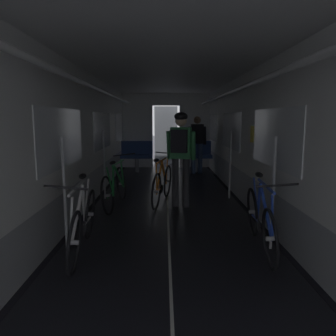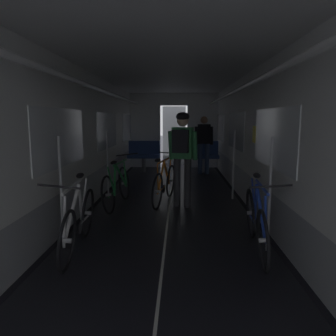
# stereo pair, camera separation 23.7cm
# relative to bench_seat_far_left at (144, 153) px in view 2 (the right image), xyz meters

# --- Properties ---
(train_car_shell) EXTENTS (3.14, 12.34, 2.57)m
(train_car_shell) POSITION_rel_bench_seat_far_left_xyz_m (0.90, -4.47, 1.13)
(train_car_shell) COLOR black
(train_car_shell) RESTS_ON ground
(bench_seat_far_left) EXTENTS (0.98, 0.51, 0.95)m
(bench_seat_far_left) POSITION_rel_bench_seat_far_left_xyz_m (0.00, 0.00, 0.00)
(bench_seat_far_left) COLOR gray
(bench_seat_far_left) RESTS_ON ground
(bench_seat_far_right) EXTENTS (0.98, 0.51, 0.95)m
(bench_seat_far_right) POSITION_rel_bench_seat_far_left_xyz_m (1.80, 0.00, 0.00)
(bench_seat_far_right) COLOR gray
(bench_seat_far_right) RESTS_ON ground
(bicycle_blue) EXTENTS (0.44, 1.69, 0.95)m
(bicycle_blue) POSITION_rel_bench_seat_far_left_xyz_m (2.02, -5.99, -0.18)
(bicycle_blue) COLOR black
(bicycle_blue) RESTS_ON ground
(bicycle_green) EXTENTS (0.48, 1.69, 0.96)m
(bicycle_green) POSITION_rel_bench_seat_far_left_xyz_m (-0.06, -4.00, -0.19)
(bicycle_green) COLOR black
(bicycle_green) RESTS_ON ground
(bicycle_white) EXTENTS (0.44, 1.69, 0.95)m
(bicycle_white) POSITION_rel_bench_seat_far_left_xyz_m (-0.14, -6.07, -0.19)
(bicycle_white) COLOR black
(bicycle_white) RESTS_ON ground
(person_cyclist_aisle) EXTENTS (0.56, 0.45, 1.73)m
(person_cyclist_aisle) POSITION_rel_bench_seat_far_left_xyz_m (1.14, -4.00, 0.50)
(person_cyclist_aisle) COLOR #2D2D33
(person_cyclist_aisle) RESTS_ON ground
(bicycle_orange_in_aisle) EXTENTS (0.50, 1.67, 0.94)m
(bicycle_orange_in_aisle) POSITION_rel_bench_seat_far_left_xyz_m (0.80, -3.73, -0.18)
(bicycle_orange_in_aisle) COLOR black
(bicycle_orange_in_aisle) RESTS_ON ground
(person_standing_near_bench) EXTENTS (0.53, 0.23, 1.69)m
(person_standing_near_bench) POSITION_rel_bench_seat_far_left_xyz_m (1.80, -0.38, 0.41)
(person_standing_near_bench) COLOR #384C75
(person_standing_near_bench) RESTS_ON ground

